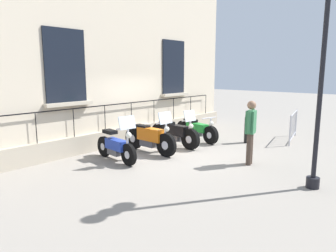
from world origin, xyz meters
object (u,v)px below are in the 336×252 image
crowd_barrier (293,125)px  motorcycle_black (175,133)px  lamppost (328,7)px  pedestrian_standing (251,129)px  bollard (248,128)px  motorcycle_green (196,130)px  motorcycle_blue (116,146)px  motorcycle_orange (150,138)px

crowd_barrier → motorcycle_black: bearing=-128.0°
lamppost → pedestrian_standing: size_ratio=2.90×
pedestrian_standing → lamppost: bearing=-20.7°
lamppost → bollard: 5.47m
pedestrian_standing → bollard: bearing=118.3°
lamppost → crowd_barrier: size_ratio=2.65×
motorcycle_black → motorcycle_green: 1.19m
motorcycle_blue → motorcycle_orange: 1.27m
lamppost → motorcycle_green: bearing=155.2°
lamppost → bollard: lamppost is taller
motorcycle_blue → motorcycle_orange: bearing=86.3°
motorcycle_green → crowd_barrier: (2.68, 2.32, 0.17)m
bollard → crowd_barrier: bearing=52.7°
motorcycle_green → motorcycle_orange: bearing=-91.1°
motorcycle_green → lamppost: lamppost is taller
motorcycle_green → bollard: size_ratio=2.01×
motorcycle_black → motorcycle_blue: bearing=-91.6°
motorcycle_orange → pedestrian_standing: (2.91, 0.92, 0.52)m
motorcycle_orange → lamppost: (4.78, 0.21, 3.31)m
motorcycle_black → lamppost: size_ratio=0.43×
motorcycle_orange → crowd_barrier: motorcycle_orange is taller
crowd_barrier → bollard: bollard is taller
bollard → pedestrian_standing: bearing=-61.7°
motorcycle_black → motorcycle_green: bearing=87.2°
crowd_barrier → lamppost: bearing=-65.5°
lamppost → pedestrian_standing: 3.44m
motorcycle_green → crowd_barrier: 3.55m
motorcycle_blue → motorcycle_black: bearing=88.4°
motorcycle_blue → pedestrian_standing: size_ratio=1.07×
motorcycle_blue → motorcycle_black: (0.07, 2.49, 0.01)m
lamppost → bollard: bearing=135.6°
motorcycle_green → pedestrian_standing: bearing=-27.4°
motorcycle_green → crowd_barrier: size_ratio=1.11×
motorcycle_blue → bollard: motorcycle_blue is taller
motorcycle_black → crowd_barrier: size_ratio=1.14×
motorcycle_black → motorcycle_green: size_ratio=1.02×
motorcycle_blue → motorcycle_orange: (0.08, 1.27, 0.05)m
motorcycle_green → bollard: 1.83m
motorcycle_orange → crowd_barrier: bearing=60.0°
motorcycle_orange → motorcycle_blue: bearing=-93.7°
motorcycle_black → motorcycle_orange: bearing=-89.4°
motorcycle_orange → crowd_barrier: size_ratio=1.13×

